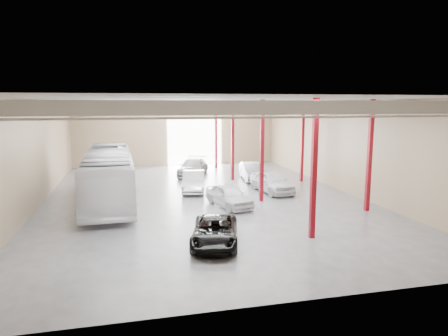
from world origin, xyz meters
name	(u,v)px	position (x,y,z in m)	size (l,w,h in m)	color
depot_shell	(203,128)	(0.13, 0.48, 4.98)	(22.12, 32.12, 7.06)	#4D4E53
coach_bus	(109,176)	(-6.48, 0.06, 1.84)	(3.09, 13.20, 3.68)	white
black_sedan	(215,232)	(-1.17, -9.84, 0.65)	(2.14, 4.65, 1.29)	black
car_row_a	(229,196)	(1.23, -3.00, 0.74)	(1.74, 4.33, 1.47)	silver
car_row_b	(194,181)	(-0.31, 2.20, 0.77)	(1.63, 4.68, 1.54)	silver
car_row_c	(193,167)	(0.73, 9.00, 0.81)	(2.26, 5.55, 1.61)	gray
car_right_near	(252,171)	(5.50, 5.67, 0.78)	(1.65, 4.74, 1.56)	#A0A0A4
car_right_far	(272,182)	(5.50, 0.47, 0.82)	(1.94, 4.82, 1.64)	silver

